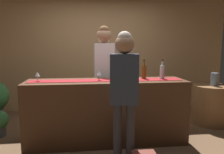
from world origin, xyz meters
name	(u,v)px	position (x,y,z in m)	size (l,w,h in m)	color
ground_plane	(107,141)	(0.00, 0.00, 0.00)	(10.00, 10.00, 0.00)	brown
back_wall	(99,47)	(0.00, 1.90, 1.45)	(6.00, 0.12, 2.90)	tan
bar_counter	(107,111)	(0.00, 0.00, 0.48)	(2.40, 0.60, 0.96)	#472B19
counter_runner_cloth	(106,80)	(0.00, 0.00, 0.96)	(2.28, 0.28, 0.01)	maroon
wine_bottle_amber	(144,72)	(0.60, 0.09, 1.07)	(0.07, 0.07, 0.30)	brown
wine_bottle_clear	(162,72)	(0.88, 0.04, 1.07)	(0.07, 0.07, 0.30)	#B2C6C1
wine_glass_near_customer	(37,74)	(-1.00, -0.01, 1.07)	(0.07, 0.07, 0.14)	silver
wine_glass_mid_counter	(99,74)	(-0.11, -0.01, 1.07)	(0.07, 0.07, 0.14)	silver
bartender	(104,65)	(0.01, 0.58, 1.14)	(0.35, 0.25, 1.82)	#26262B
customer_sipping	(124,84)	(0.16, -0.65, 1.01)	(0.37, 0.25, 1.65)	#33333D
round_side_table	(211,104)	(2.04, 0.58, 0.37)	(0.68, 0.68, 0.74)	brown
vase_on_side_table	(214,79)	(2.06, 0.53, 0.86)	(0.13, 0.13, 0.24)	slate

